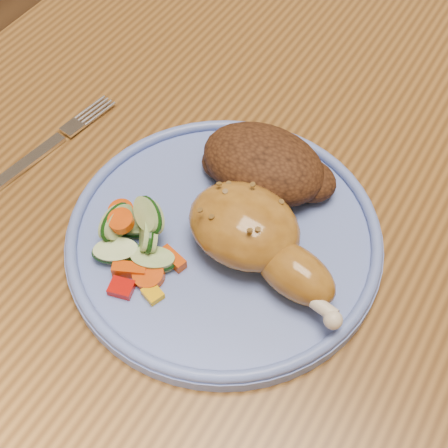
% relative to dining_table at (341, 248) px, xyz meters
% --- Properties ---
extents(ground, '(4.00, 4.00, 0.00)m').
position_rel_dining_table_xyz_m(ground, '(0.00, 0.00, -0.67)').
color(ground, '#54361D').
rests_on(ground, ground).
extents(dining_table, '(0.90, 1.40, 0.75)m').
position_rel_dining_table_xyz_m(dining_table, '(0.00, 0.00, 0.00)').
color(dining_table, brown).
rests_on(dining_table, ground).
extents(plate, '(0.27, 0.27, 0.01)m').
position_rel_dining_table_xyz_m(plate, '(-0.08, -0.11, 0.09)').
color(plate, '#5C74C4').
rests_on(plate, dining_table).
extents(plate_rim, '(0.27, 0.27, 0.01)m').
position_rel_dining_table_xyz_m(plate_rim, '(-0.08, -0.11, 0.10)').
color(plate_rim, '#5C74C4').
rests_on(plate_rim, plate).
extents(chicken_leg, '(0.16, 0.09, 0.05)m').
position_rel_dining_table_xyz_m(chicken_leg, '(-0.04, -0.11, 0.12)').
color(chicken_leg, '#9F6821').
rests_on(chicken_leg, plate).
extents(rice_pilaf, '(0.12, 0.08, 0.05)m').
position_rel_dining_table_xyz_m(rice_pilaf, '(-0.08, -0.03, 0.11)').
color(rice_pilaf, '#412210').
rests_on(rice_pilaf, plate).
extents(vegetable_pile, '(0.09, 0.09, 0.05)m').
position_rel_dining_table_xyz_m(vegetable_pile, '(-0.13, -0.15, 0.11)').
color(vegetable_pile, '#A50A05').
rests_on(vegetable_pile, plate).
extents(fork, '(0.04, 0.16, 0.00)m').
position_rel_dining_table_xyz_m(fork, '(-0.28, -0.11, 0.09)').
color(fork, silver).
rests_on(fork, dining_table).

